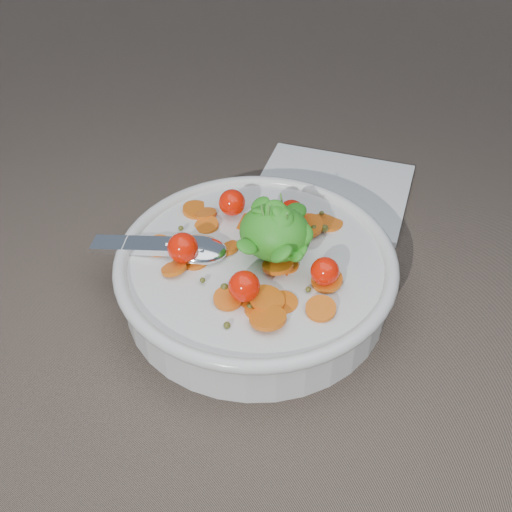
% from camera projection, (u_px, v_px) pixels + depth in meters
% --- Properties ---
extents(ground, '(6.00, 6.00, 0.00)m').
position_uv_depth(ground, '(287.00, 299.00, 0.65)').
color(ground, '#6A594C').
rests_on(ground, ground).
extents(bowl, '(0.29, 0.27, 0.12)m').
position_uv_depth(bowl, '(256.00, 273.00, 0.63)').
color(bowl, silver).
rests_on(bowl, ground).
extents(napkin, '(0.20, 0.18, 0.01)m').
position_uv_depth(napkin, '(331.00, 190.00, 0.78)').
color(napkin, white).
rests_on(napkin, ground).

